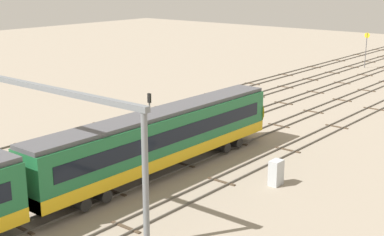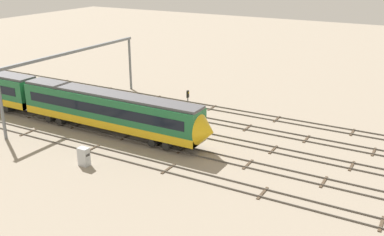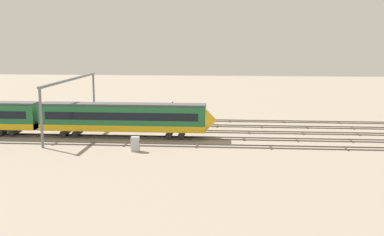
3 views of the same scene
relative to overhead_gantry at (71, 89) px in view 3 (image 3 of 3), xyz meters
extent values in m
plane|color=gray|center=(15.32, 0.15, -6.42)|extent=(210.45, 210.45, 0.00)
cube|color=#59544C|center=(15.32, -9.98, -6.34)|extent=(194.45, 0.07, 0.16)
cube|color=#59544C|center=(15.32, -8.55, -6.34)|extent=(194.45, 0.07, 0.16)
cube|color=#473828|center=(0.73, -9.27, -6.38)|extent=(0.24, 2.40, 0.08)
cube|color=#473828|center=(10.46, -9.27, -6.38)|extent=(0.24, 2.40, 0.08)
cube|color=#473828|center=(20.18, -9.27, -6.38)|extent=(0.24, 2.40, 0.08)
cube|color=#473828|center=(29.90, -9.27, -6.38)|extent=(0.24, 2.40, 0.08)
cube|color=#473828|center=(39.62, -9.27, -6.38)|extent=(0.24, 2.40, 0.08)
cube|color=#59544C|center=(15.32, -5.28, -6.34)|extent=(194.45, 0.07, 0.16)
cube|color=#59544C|center=(15.32, -3.84, -6.34)|extent=(194.45, 0.07, 0.16)
cube|color=#473828|center=(-3.38, -4.56, -6.38)|extent=(0.24, 2.40, 0.08)
cube|color=#473828|center=(4.10, -4.56, -6.38)|extent=(0.24, 2.40, 0.08)
cube|color=#473828|center=(11.58, -4.56, -6.38)|extent=(0.24, 2.40, 0.08)
cube|color=#473828|center=(19.06, -4.56, -6.38)|extent=(0.24, 2.40, 0.08)
cube|color=#473828|center=(26.54, -4.56, -6.38)|extent=(0.24, 2.40, 0.08)
cube|color=#473828|center=(34.01, -4.56, -6.38)|extent=(0.24, 2.40, 0.08)
cube|color=#473828|center=(41.49, -4.56, -6.38)|extent=(0.24, 2.40, 0.08)
cube|color=#59544C|center=(15.32, -0.57, -6.34)|extent=(194.45, 0.07, 0.16)
cube|color=#59544C|center=(15.32, 0.87, -6.34)|extent=(194.45, 0.07, 0.16)
cube|color=#473828|center=(-4.94, 0.15, -6.38)|extent=(0.24, 2.40, 0.08)
cube|color=#473828|center=(3.16, 0.15, -6.38)|extent=(0.24, 2.40, 0.08)
cube|color=#473828|center=(11.27, 0.15, -6.38)|extent=(0.24, 2.40, 0.08)
cube|color=#473828|center=(19.37, 0.15, -6.38)|extent=(0.24, 2.40, 0.08)
cube|color=#473828|center=(27.47, 0.15, -6.38)|extent=(0.24, 2.40, 0.08)
cube|color=#473828|center=(35.57, 0.15, -6.38)|extent=(0.24, 2.40, 0.08)
cube|color=#473828|center=(43.67, 0.15, -6.38)|extent=(0.24, 2.40, 0.08)
cube|color=#59544C|center=(15.32, 4.14, -6.34)|extent=(194.45, 0.07, 0.16)
cube|color=#59544C|center=(15.32, 5.58, -6.34)|extent=(194.45, 0.07, 0.16)
cube|color=#473828|center=(-13.49, 4.86, -6.38)|extent=(0.24, 2.40, 0.08)
cube|color=#473828|center=(-6.29, 4.86, -6.38)|extent=(0.24, 2.40, 0.08)
cube|color=#473828|center=(0.91, 4.86, -6.38)|extent=(0.24, 2.40, 0.08)
cube|color=#473828|center=(8.12, 4.86, -6.38)|extent=(0.24, 2.40, 0.08)
cube|color=#473828|center=(15.32, 4.86, -6.38)|extent=(0.24, 2.40, 0.08)
cube|color=#473828|center=(22.52, 4.86, -6.38)|extent=(0.24, 2.40, 0.08)
cube|color=#473828|center=(29.72, 4.86, -6.38)|extent=(0.24, 2.40, 0.08)
cube|color=#473828|center=(36.92, 4.86, -6.38)|extent=(0.24, 2.40, 0.08)
cube|color=#473828|center=(44.12, 4.86, -6.38)|extent=(0.24, 2.40, 0.08)
cube|color=#59544C|center=(15.32, 8.85, -6.34)|extent=(194.45, 0.07, 0.16)
cube|color=#59544C|center=(15.32, 10.28, -6.34)|extent=(194.45, 0.07, 0.16)
cube|color=#473828|center=(-12.46, 9.57, -6.38)|extent=(0.24, 2.40, 0.08)
cube|color=#473828|center=(-3.20, 9.57, -6.38)|extent=(0.24, 2.40, 0.08)
cube|color=#473828|center=(6.06, 9.57, -6.38)|extent=(0.24, 2.40, 0.08)
cube|color=#473828|center=(15.32, 9.57, -6.38)|extent=(0.24, 2.40, 0.08)
cube|color=#473828|center=(24.58, 9.57, -6.38)|extent=(0.24, 2.40, 0.08)
cube|color=#473828|center=(33.84, 9.57, -6.38)|extent=(0.24, 2.40, 0.08)
cube|color=#473828|center=(43.09, 9.57, -6.38)|extent=(0.24, 2.40, 0.08)
cube|color=#1E6638|center=(9.09, -4.56, -3.56)|extent=(24.00, 2.90, 3.60)
cube|color=gold|center=(9.09, -4.56, -4.91)|extent=(24.00, 2.94, 0.90)
cube|color=#4C4C51|center=(9.09, -4.56, -1.61)|extent=(24.00, 2.50, 0.30)
cube|color=black|center=(9.09, -6.02, -3.13)|extent=(22.00, 0.04, 1.10)
cube|color=black|center=(9.09, -3.10, -3.13)|extent=(22.00, 0.04, 1.10)
cylinder|color=black|center=(0.51, -4.56, -5.81)|extent=(0.90, 2.70, 0.90)
cylinder|color=black|center=(2.31, -4.56, -5.81)|extent=(0.90, 2.70, 0.90)
cylinder|color=black|center=(15.87, -4.56, -5.81)|extent=(0.90, 2.70, 0.90)
cylinder|color=black|center=(17.67, -4.56, -5.81)|extent=(0.90, 2.70, 0.90)
cylinder|color=black|center=(-8.93, -4.56, -5.81)|extent=(0.90, 2.70, 0.90)
cylinder|color=black|center=(-7.13, -4.56, -5.81)|extent=(0.90, 2.70, 0.90)
cone|color=gold|center=(21.89, -4.56, -3.74)|extent=(1.60, 3.24, 3.24)
cylinder|color=slate|center=(0.00, -11.76, -2.54)|extent=(0.36, 0.36, 7.75)
cylinder|color=slate|center=(0.00, 11.76, -2.54)|extent=(0.36, 0.36, 7.75)
cube|color=slate|center=(0.00, 0.00, 1.51)|extent=(0.40, 24.12, 0.35)
cylinder|color=#4C4C51|center=(15.42, 2.79, -4.76)|extent=(0.14, 0.14, 3.32)
cube|color=black|center=(15.42, 2.79, -2.65)|extent=(0.20, 0.32, 0.90)
sphere|color=yellow|center=(15.53, 2.79, -2.45)|extent=(0.20, 0.20, 0.20)
sphere|color=#262626|center=(15.53, 2.79, -2.85)|extent=(0.20, 0.20, 0.20)
cube|color=#B2B7BC|center=(12.52, -12.63, -5.48)|extent=(1.05, 0.74, 1.88)
cube|color=#333333|center=(13.06, -12.63, -5.20)|extent=(0.02, 0.52, 0.24)
camera|label=1|loc=(-19.89, -31.49, 8.39)|focal=50.85mm
camera|label=2|loc=(41.60, -42.41, 12.97)|focal=42.04mm
camera|label=3|loc=(24.17, -68.19, 7.82)|focal=42.55mm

